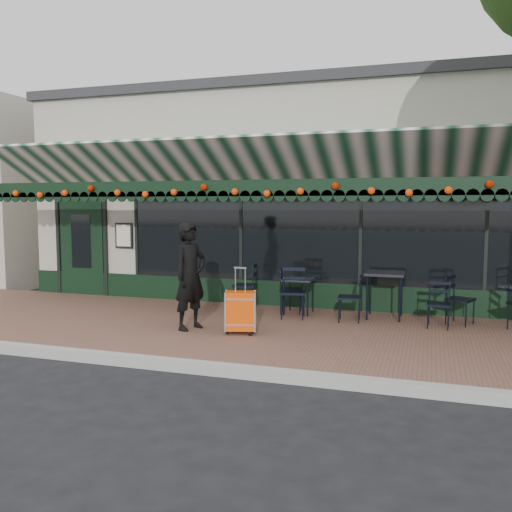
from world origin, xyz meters
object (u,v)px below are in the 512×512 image
(cafe_table_b, at_px, (299,282))
(chair_a_right, at_px, (460,300))
(suitcase, at_px, (240,312))
(cafe_table_a, at_px, (385,277))
(chair_b_left, at_px, (245,286))
(woman, at_px, (190,276))
(chair_a_front, at_px, (439,305))
(chair_a_left, at_px, (350,298))
(chair_b_right, at_px, (291,290))
(chair_b_front, at_px, (293,293))

(cafe_table_b, relative_size, chair_a_right, 0.79)
(suitcase, xyz_separation_m, chair_a_right, (3.31, 1.79, 0.06))
(cafe_table_a, height_order, chair_b_left, chair_b_left)
(woman, xyz_separation_m, chair_b_left, (0.28, 1.89, -0.42))
(woman, xyz_separation_m, suitcase, (0.89, -0.07, -0.52))
(cafe_table_b, bearing_deg, woman, -127.97)
(chair_a_right, xyz_separation_m, chair_a_front, (-0.35, -0.40, -0.03))
(chair_a_left, relative_size, chair_a_front, 1.07)
(chair_b_left, bearing_deg, chair_b_right, 74.85)
(chair_a_front, bearing_deg, chair_b_right, 173.67)
(suitcase, distance_m, chair_b_right, 1.87)
(woman, height_order, chair_a_front, woman)
(suitcase, height_order, chair_b_right, suitcase)
(cafe_table_b, distance_m, chair_a_left, 1.09)
(woman, relative_size, chair_a_front, 2.27)
(chair_a_right, relative_size, chair_b_left, 0.93)
(cafe_table_a, distance_m, cafe_table_b, 1.57)
(woman, height_order, chair_a_left, woman)
(woman, height_order, suitcase, woman)
(chair_b_left, bearing_deg, suitcase, 9.38)
(chair_a_front, relative_size, chair_b_right, 0.89)
(chair_b_right, bearing_deg, chair_a_left, -118.85)
(chair_a_left, bearing_deg, suitcase, -50.78)
(suitcase, distance_m, chair_a_right, 3.77)
(chair_a_front, height_order, chair_b_front, chair_b_front)
(woman, xyz_separation_m, chair_b_right, (1.24, 1.77, -0.44))
(chair_b_left, bearing_deg, chair_a_right, 79.78)
(chair_a_front, bearing_deg, chair_b_left, 174.25)
(chair_a_right, height_order, chair_b_front, chair_b_front)
(chair_a_left, bearing_deg, chair_b_front, -91.94)
(cafe_table_b, height_order, chair_a_left, chair_a_left)
(chair_a_front, xyz_separation_m, chair_b_left, (-3.57, 0.56, 0.06))
(woman, relative_size, suitcase, 1.66)
(woman, height_order, cafe_table_a, woman)
(woman, bearing_deg, chair_a_front, -49.62)
(chair_a_left, bearing_deg, woman, -64.71)
(chair_a_front, xyz_separation_m, chair_b_front, (-2.47, 0.01, 0.07))
(chair_b_front, bearing_deg, cafe_table_b, 80.05)
(chair_b_front, bearing_deg, woman, -145.54)
(woman, bearing_deg, cafe_table_a, -36.53)
(chair_a_right, bearing_deg, chair_b_right, 113.43)
(suitcase, bearing_deg, chair_a_left, 27.85)
(woman, height_order, cafe_table_b, woman)
(cafe_table_a, distance_m, chair_a_right, 1.31)
(cafe_table_b, xyz_separation_m, chair_a_front, (2.47, -0.44, -0.21))
(chair_b_right, bearing_deg, chair_b_front, -171.99)
(cafe_table_b, bearing_deg, chair_b_right, -177.96)
(chair_a_front, distance_m, chair_b_left, 3.62)
(chair_a_left, bearing_deg, chair_a_right, 95.57)
(cafe_table_b, distance_m, chair_b_right, 0.22)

